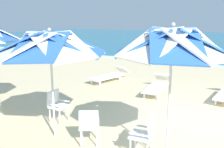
% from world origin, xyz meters
% --- Properties ---
extents(ground_plane, '(80.00, 80.00, 0.00)m').
position_xyz_m(ground_plane, '(0.00, 0.00, 0.00)').
color(ground_plane, beige).
extents(beach_umbrella_0, '(2.18, 2.18, 2.72)m').
position_xyz_m(beach_umbrella_0, '(-0.23, -2.42, 2.34)').
color(beach_umbrella_0, silver).
rests_on(beach_umbrella_0, ground).
extents(plastic_chair_0, '(0.52, 0.49, 0.87)m').
position_xyz_m(plastic_chair_0, '(-0.69, -2.44, 0.50)').
color(plastic_chair_0, white).
rests_on(plastic_chair_0, ground).
extents(beach_umbrella_1, '(2.55, 2.55, 2.58)m').
position_xyz_m(beach_umbrella_1, '(-2.89, -2.69, 2.22)').
color(beach_umbrella_1, silver).
rests_on(beach_umbrella_1, ground).
extents(plastic_chair_1, '(0.47, 0.44, 0.87)m').
position_xyz_m(plastic_chair_1, '(-3.45, -1.96, 0.50)').
color(plastic_chair_1, white).
rests_on(plastic_chair_1, ground).
extents(plastic_chair_2, '(0.61, 0.62, 0.87)m').
position_xyz_m(plastic_chair_2, '(-1.93, -2.63, 0.50)').
color(plastic_chair_2, white).
rests_on(plastic_chair_2, ground).
extents(sun_lounger_2, '(0.79, 2.19, 0.62)m').
position_xyz_m(sun_lounger_2, '(-1.91, 1.95, 0.28)').
color(sun_lounger_2, white).
rests_on(sun_lounger_2, ground).
extents(sun_lounger_3, '(1.13, 2.23, 0.62)m').
position_xyz_m(sun_lounger_3, '(-4.36, 2.55, 0.28)').
color(sun_lounger_3, white).
rests_on(sun_lounger_3, ground).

